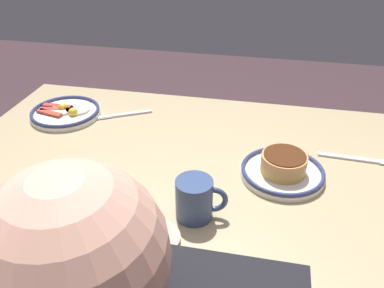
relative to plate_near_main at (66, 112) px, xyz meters
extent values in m
cube|color=tan|center=(-0.47, 0.17, -0.04)|extent=(1.34, 0.78, 0.05)
cylinder|color=#93815F|center=(-1.03, -0.12, -0.41)|extent=(0.08, 0.08, 0.70)
cylinder|color=#93815F|center=(0.10, -0.12, -0.41)|extent=(0.08, 0.08, 0.70)
cylinder|color=white|center=(0.00, 0.00, -0.01)|extent=(0.22, 0.22, 0.01)
torus|color=navy|center=(0.00, 0.00, 0.01)|extent=(0.22, 0.22, 0.01)
cylinder|color=white|center=(-0.03, -0.02, 0.00)|extent=(0.08, 0.08, 0.01)
sphere|color=yellow|center=(-0.03, 0.01, 0.01)|extent=(0.03, 0.03, 0.03)
cylinder|color=white|center=(0.01, 0.00, 0.00)|extent=(0.07, 0.07, 0.01)
sphere|color=yellow|center=(0.01, -0.01, 0.01)|extent=(0.03, 0.03, 0.03)
cube|color=#A53230|center=(0.04, -0.02, 0.01)|extent=(0.10, 0.02, 0.01)
cube|color=#9D3831|center=(0.04, 0.00, 0.01)|extent=(0.08, 0.04, 0.01)
cube|color=#A73C27|center=(0.04, 0.03, 0.01)|extent=(0.09, 0.04, 0.01)
cylinder|color=silver|center=(-0.68, 0.19, -0.01)|extent=(0.21, 0.21, 0.01)
torus|color=navy|center=(-0.68, 0.19, 0.01)|extent=(0.21, 0.21, 0.01)
cylinder|color=gold|center=(-0.68, 0.19, 0.01)|extent=(0.11, 0.11, 0.01)
cylinder|color=gold|center=(-0.68, 0.19, 0.02)|extent=(0.11, 0.11, 0.01)
cylinder|color=tan|center=(-0.68, 0.19, 0.03)|extent=(0.11, 0.11, 0.01)
cylinder|color=#DA9452|center=(-0.68, 0.19, 0.04)|extent=(0.11, 0.11, 0.01)
cylinder|color=#4C2814|center=(-0.68, 0.19, 0.05)|extent=(0.10, 0.10, 0.00)
cylinder|color=#334772|center=(-0.50, 0.38, 0.03)|extent=(0.08, 0.08, 0.09)
torus|color=#334772|center=(-0.54, 0.37, 0.03)|extent=(0.07, 0.02, 0.06)
cylinder|color=brown|center=(-0.50, 0.38, 0.06)|extent=(0.07, 0.07, 0.01)
cube|color=silver|center=(-0.87, 0.08, -0.01)|extent=(0.18, 0.02, 0.01)
cube|color=silver|center=(-0.18, -0.04, -0.01)|extent=(0.17, 0.10, 0.01)
cube|color=silver|center=(-0.11, 0.00, -0.01)|extent=(0.09, 0.06, 0.00)
sphere|color=#E1A087|center=(-0.47, 0.80, 0.30)|extent=(0.18, 0.18, 0.18)
camera|label=1|loc=(-0.62, 1.02, 0.58)|focal=36.90mm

